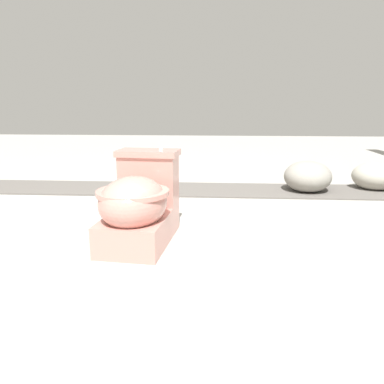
# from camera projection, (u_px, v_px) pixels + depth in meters

# --- Properties ---
(ground_plane) EXTENTS (14.00, 14.00, 0.00)m
(ground_plane) POSITION_uv_depth(u_px,v_px,m) (174.00, 240.00, 2.20)
(ground_plane) COLOR #A8A59E
(gravel_strip) EXTENTS (0.56, 8.00, 0.01)m
(gravel_strip) POSITION_uv_depth(u_px,v_px,m) (245.00, 190.00, 3.39)
(gravel_strip) COLOR #605B56
(gravel_strip) RESTS_ON ground
(toilet) EXTENTS (0.67, 0.44, 0.52)m
(toilet) POSITION_uv_depth(u_px,v_px,m) (139.00, 205.00, 2.11)
(toilet) COLOR tan
(toilet) RESTS_ON ground
(boulder_near) EXTENTS (0.48, 0.50, 0.25)m
(boulder_near) POSITION_uv_depth(u_px,v_px,m) (375.00, 176.00, 3.41)
(boulder_near) COLOR #ADA899
(boulder_near) RESTS_ON ground
(boulder_far) EXTENTS (0.57, 0.57, 0.28)m
(boulder_far) POSITION_uv_depth(u_px,v_px,m) (308.00, 177.00, 3.33)
(boulder_far) COLOR gray
(boulder_far) RESTS_ON ground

